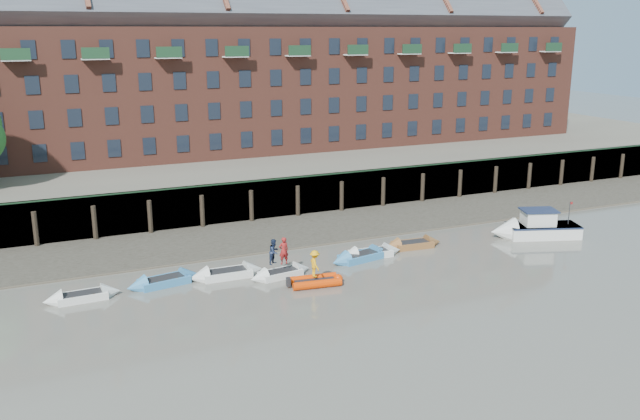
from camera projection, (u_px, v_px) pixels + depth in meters
ground at (416, 321)px, 35.93m from camera, size 220.00×220.00×0.00m
foreshore at (292, 231)px, 51.83m from camera, size 110.00×8.00×0.50m
mud_band at (309, 244)px, 48.83m from camera, size 110.00×1.60×0.10m
river_wall at (272, 199)px, 55.29m from camera, size 110.00×1.23×3.30m
bank_terrace at (226, 168)px, 67.32m from camera, size 110.00×28.00×3.20m
apartment_terrace at (218, 52)px, 65.29m from camera, size 80.60×15.56×20.98m
rowboat_0 at (82, 296)px, 38.66m from camera, size 4.31×1.38×1.24m
rowboat_1 at (164, 281)px, 40.95m from camera, size 4.77×2.10×1.34m
rowboat_2 at (227, 274)px, 42.19m from camera, size 4.75×1.45×1.37m
rowboat_3 at (281, 274)px, 42.28m from camera, size 4.30×1.81×1.21m
rowboat_4 at (361, 257)px, 45.35m from camera, size 4.79×2.21×1.34m
rowboat_5 at (371, 253)px, 46.03m from camera, size 4.53×1.51×1.30m
rowboat_6 at (413, 244)px, 47.94m from camera, size 4.51×1.63×1.28m
rib_tender at (317, 281)px, 40.94m from camera, size 3.33×1.89×0.57m
motor_launch at (529, 228)px, 50.20m from camera, size 6.89×4.16×2.70m
person_rower_a at (284, 251)px, 42.00m from camera, size 0.66×0.45×1.74m
person_rower_b at (274, 252)px, 42.01m from camera, size 1.00×0.97×1.62m
person_rib_crew at (315, 264)px, 40.66m from camera, size 0.67×1.10×1.65m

